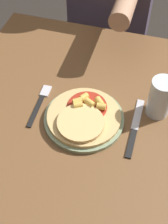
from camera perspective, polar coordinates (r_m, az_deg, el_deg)
ground_plane at (r=1.59m, az=1.51°, el=-17.19°), size 8.00×8.00×0.00m
dining_table at (r=1.05m, az=2.19°, el=-4.77°), size 0.95×0.87×0.73m
plate at (r=0.94m, az=0.00°, el=-1.27°), size 0.24×0.24×0.01m
pizza at (r=0.92m, az=-0.04°, el=-0.73°), size 0.22×0.22×0.04m
fork at (r=1.00m, az=-8.04°, el=1.76°), size 0.03×0.18×0.00m
knife at (r=0.94m, az=9.25°, el=-2.94°), size 0.02×0.22×0.00m
drinking_glass at (r=0.94m, az=13.77°, el=2.54°), size 0.07×0.07×0.13m
person_diner at (r=1.47m, az=5.15°, el=19.59°), size 0.35×0.52×1.22m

